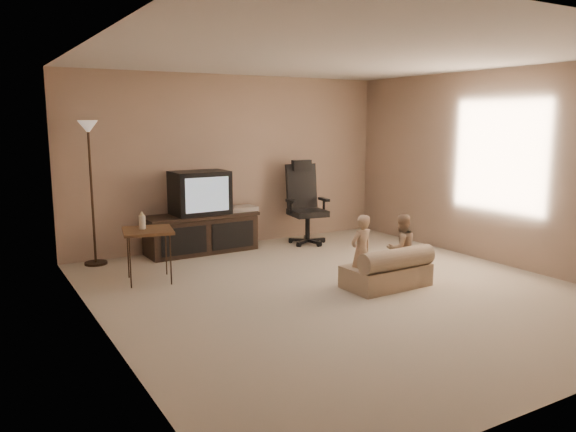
# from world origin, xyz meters

# --- Properties ---
(floor) EXTENTS (5.50, 5.50, 0.00)m
(floor) POSITION_xyz_m (0.00, 0.00, 0.00)
(floor) COLOR #BCAF95
(floor) RESTS_ON ground
(room_shell) EXTENTS (5.50, 5.50, 5.50)m
(room_shell) POSITION_xyz_m (0.00, 0.00, 1.52)
(room_shell) COLOR silver
(room_shell) RESTS_ON floor
(tv_stand) EXTENTS (1.62, 0.63, 1.15)m
(tv_stand) POSITION_xyz_m (-0.61, 2.49, 0.48)
(tv_stand) COLOR black
(tv_stand) RESTS_ON floor
(office_chair) EXTENTS (0.65, 0.68, 1.25)m
(office_chair) POSITION_xyz_m (0.98, 2.24, 0.45)
(office_chair) COLOR black
(office_chair) RESTS_ON floor
(side_table) EXTENTS (0.65, 0.65, 0.83)m
(side_table) POSITION_xyz_m (-1.69, 1.43, 0.59)
(side_table) COLOR brown
(side_table) RESTS_ON floor
(floor_lamp) EXTENTS (0.29, 0.29, 1.85)m
(floor_lamp) POSITION_xyz_m (-2.06, 2.53, 1.35)
(floor_lamp) COLOR #2F2015
(floor_lamp) RESTS_ON floor
(child_sofa) EXTENTS (0.97, 0.57, 0.47)m
(child_sofa) POSITION_xyz_m (0.55, -0.18, 0.19)
(child_sofa) COLOR tan
(child_sofa) RESTS_ON floor
(toddler_left) EXTENTS (0.34, 0.27, 0.83)m
(toddler_left) POSITION_xyz_m (0.28, -0.03, 0.41)
(toddler_left) COLOR tan
(toddler_left) RESTS_ON floor
(toddler_right) EXTENTS (0.40, 0.24, 0.79)m
(toddler_right) POSITION_xyz_m (0.84, -0.05, 0.39)
(toddler_right) COLOR tan
(toddler_right) RESTS_ON floor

